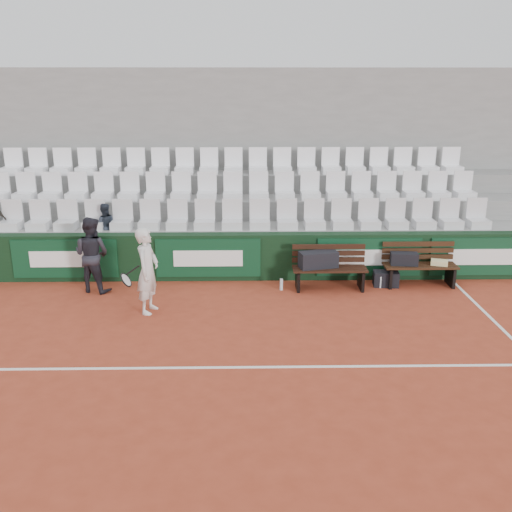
{
  "coord_description": "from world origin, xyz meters",
  "views": [
    {
      "loc": [
        0.6,
        -7.62,
        4.09
      ],
      "look_at": [
        0.78,
        2.4,
        1.0
      ],
      "focal_mm": 40.0,
      "sensor_mm": 36.0,
      "label": 1
    }
  ],
  "objects": [
    {
      "name": "ball_kid",
      "position": [
        -2.49,
        3.31,
        0.77
      ],
      "size": [
        0.9,
        0.8,
        1.53
      ],
      "primitive_type": "imported",
      "rotation": [
        0.0,
        0.0,
        2.79
      ],
      "color": "black",
      "rests_on": "ground"
    },
    {
      "name": "sports_bag_left",
      "position": [
        2.07,
        3.38,
        0.61
      ],
      "size": [
        0.83,
        0.5,
        0.33
      ],
      "primitive_type": "cube",
      "rotation": [
        0.0,
        0.0,
        0.24
      ],
      "color": "black",
      "rests_on": "bench_left"
    },
    {
      "name": "grandstand_tier_front",
      "position": [
        0.0,
        4.62,
        0.5
      ],
      "size": [
        18.0,
        0.95,
        1.0
      ],
      "primitive_type": "cube",
      "color": "gray",
      "rests_on": "ground"
    },
    {
      "name": "grandstand_tier_back",
      "position": [
        0.0,
        6.53,
        0.95
      ],
      "size": [
        18.0,
        0.95,
        1.9
      ],
      "primitive_type": "cube",
      "color": "gray",
      "rests_on": "ground"
    },
    {
      "name": "seat_row_front",
      "position": [
        0.0,
        4.45,
        1.31
      ],
      "size": [
        11.9,
        0.44,
        0.63
      ],
      "primitive_type": "cube",
      "color": "silver",
      "rests_on": "grandstand_tier_front"
    },
    {
      "name": "seat_row_mid",
      "position": [
        0.0,
        5.4,
        1.77
      ],
      "size": [
        11.9,
        0.44,
        0.63
      ],
      "primitive_type": "cube",
      "color": "white",
      "rests_on": "grandstand_tier_mid"
    },
    {
      "name": "court_baseline",
      "position": [
        0.0,
        0.0,
        0.0
      ],
      "size": [
        18.0,
        0.06,
        0.01
      ],
      "primitive_type": "cube",
      "color": "white",
      "rests_on": "ground"
    },
    {
      "name": "sports_bag_ground",
      "position": [
        3.5,
        3.49,
        0.16
      ],
      "size": [
        0.54,
        0.36,
        0.31
      ],
      "primitive_type": "cube",
      "rotation": [
        0.0,
        0.0,
        -0.1
      ],
      "color": "black",
      "rests_on": "ground"
    },
    {
      "name": "grandstand_tier_mid",
      "position": [
        0.0,
        5.58,
        0.72
      ],
      "size": [
        18.0,
        0.95,
        1.45
      ],
      "primitive_type": "cube",
      "color": "gray",
      "rests_on": "ground"
    },
    {
      "name": "ground",
      "position": [
        0.0,
        0.0,
        0.0
      ],
      "size": [
        80.0,
        80.0,
        0.0
      ],
      "primitive_type": "plane",
      "color": "#A33C24",
      "rests_on": "ground"
    },
    {
      "name": "bench_left",
      "position": [
        2.3,
        3.34,
        0.23
      ],
      "size": [
        1.5,
        0.56,
        0.45
      ],
      "primitive_type": "cube",
      "color": "black",
      "rests_on": "ground"
    },
    {
      "name": "seat_row_back",
      "position": [
        0.0,
        6.35,
        2.21
      ],
      "size": [
        11.9,
        0.44,
        0.63
      ],
      "primitive_type": "cube",
      "color": "white",
      "rests_on": "grandstand_tier_back"
    },
    {
      "name": "back_barrier",
      "position": [
        0.07,
        3.99,
        0.5
      ],
      "size": [
        18.0,
        0.34,
        1.0
      ],
      "color": "black",
      "rests_on": "ground"
    },
    {
      "name": "grandstand_rear_wall",
      "position": [
        0.0,
        7.15,
        2.2
      ],
      "size": [
        18.0,
        0.3,
        4.4
      ],
      "primitive_type": "cube",
      "color": "gray",
      "rests_on": "ground"
    },
    {
      "name": "bench_right",
      "position": [
        4.2,
        3.51,
        0.23
      ],
      "size": [
        1.5,
        0.56,
        0.45
      ],
      "primitive_type": "cube",
      "color": "#361E10",
      "rests_on": "ground"
    },
    {
      "name": "water_bottle_near",
      "position": [
        1.31,
        3.28,
        0.12
      ],
      "size": [
        0.07,
        0.07,
        0.24
      ],
      "primitive_type": "cylinder",
      "color": "silver",
      "rests_on": "ground"
    },
    {
      "name": "water_bottle_far",
      "position": [
        3.37,
        3.38,
        0.12
      ],
      "size": [
        0.07,
        0.07,
        0.25
      ],
      "primitive_type": "cylinder",
      "color": "silver",
      "rests_on": "ground"
    },
    {
      "name": "tennis_player",
      "position": [
        -1.19,
        2.19,
        0.79
      ],
      "size": [
        0.74,
        0.65,
        1.59
      ],
      "color": "silver",
      "rests_on": "ground"
    },
    {
      "name": "spectator_c",
      "position": [
        -2.48,
        4.5,
        1.5
      ],
      "size": [
        0.55,
        0.47,
        1.01
      ],
      "primitive_type": "imported",
      "rotation": [
        0.0,
        0.0,
        3.33
      ],
      "color": "#202731",
      "rests_on": "grandstand_tier_front"
    },
    {
      "name": "towel",
      "position": [
        4.59,
        3.51,
        0.5
      ],
      "size": [
        0.4,
        0.34,
        0.09
      ],
      "primitive_type": "cube",
      "rotation": [
        0.0,
        0.0,
        -0.33
      ],
      "color": "beige",
      "rests_on": "bench_right"
    },
    {
      "name": "sports_bag_right",
      "position": [
        3.86,
        3.52,
        0.58
      ],
      "size": [
        0.57,
        0.31,
        0.25
      ],
      "primitive_type": "cube",
      "rotation": [
        0.0,
        0.0,
        -0.11
      ],
      "color": "black",
      "rests_on": "bench_right"
    }
  ]
}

